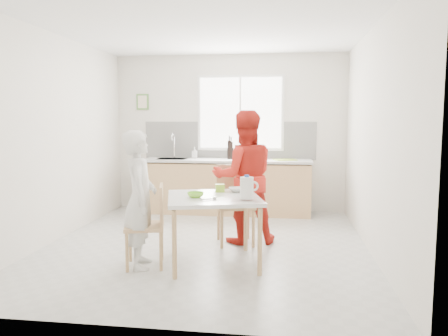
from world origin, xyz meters
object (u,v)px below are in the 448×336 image
object	(u,v)px
dining_table	(214,203)
wine_bottle_b	(231,150)
chair_far	(235,200)
bowl_green	(195,195)
wine_bottle_a	(229,150)
person_white	(140,199)
chair_left	(151,222)
person_red	(244,177)
milk_jug	(247,188)
bowl_white	(237,190)

from	to	relation	value
dining_table	wine_bottle_b	distance (m)	2.74
chair_far	dining_table	bearing A→B (deg)	-112.97
bowl_green	wine_bottle_a	bearing A→B (deg)	89.77
person_white	bowl_green	world-z (taller)	person_white
bowl_green	person_white	bearing A→B (deg)	-170.23
chair_far	wine_bottle_b	size ratio (longest dim) A/B	3.34
chair_far	bowl_green	world-z (taller)	chair_far
chair_left	person_white	xyz separation A→B (m)	(-0.10, -0.03, 0.25)
person_red	milk_jug	xyz separation A→B (m)	(0.13, -1.09, 0.04)
wine_bottle_a	chair_left	bearing A→B (deg)	-99.71
dining_table	bowl_white	distance (m)	0.40
wine_bottle_a	wine_bottle_b	xyz separation A→B (m)	(0.03, 0.01, -0.01)
bowl_white	wine_bottle_a	bearing A→B (deg)	99.48
chair_far	bowl_white	xyz separation A→B (m)	(0.10, -0.57, 0.23)
person_red	wine_bottle_a	xyz separation A→B (m)	(-0.42, 1.80, 0.23)
bowl_green	bowl_white	size ratio (longest dim) A/B	0.88
milk_jug	wine_bottle_b	distance (m)	2.95
person_white	wine_bottle_a	bearing A→B (deg)	-26.22
person_red	bowl_green	world-z (taller)	person_red
chair_far	wine_bottle_a	bearing A→B (deg)	84.81
dining_table	bowl_white	size ratio (longest dim) A/B	5.90
chair_left	chair_far	world-z (taller)	chair_far
dining_table	milk_jug	size ratio (longest dim) A/B	4.84
chair_left	bowl_white	distance (m)	1.06
person_red	chair_far	bearing A→B (deg)	-8.32
chair_left	person_red	world-z (taller)	person_red
dining_table	wine_bottle_b	world-z (taller)	wine_bottle_b
chair_far	milk_jug	xyz separation A→B (m)	(0.25, -1.08, 0.34)
bowl_green	chair_far	bearing A→B (deg)	72.48
person_white	wine_bottle_a	distance (m)	2.98
person_red	person_white	bearing A→B (deg)	32.63
dining_table	wine_bottle_b	bearing A→B (deg)	92.96
bowl_white	milk_jug	world-z (taller)	milk_jug
wine_bottle_b	person_red	bearing A→B (deg)	-77.76
chair_left	milk_jug	size ratio (longest dim) A/B	3.59
bowl_green	bowl_white	world-z (taller)	bowl_green
dining_table	chair_left	world-z (taller)	chair_left
dining_table	chair_left	distance (m)	0.71
milk_jug	person_white	bearing A→B (deg)	165.85
dining_table	milk_jug	world-z (taller)	milk_jug
chair_far	person_red	size ratio (longest dim) A/B	0.59
person_white	bowl_green	xyz separation A→B (m)	(0.58, 0.10, 0.04)
chair_far	bowl_white	bearing A→B (deg)	-94.96
chair_far	chair_left	bearing A→B (deg)	-141.35
bowl_green	chair_left	bearing A→B (deg)	-171.30
wine_bottle_a	dining_table	bearing A→B (deg)	-86.40
wine_bottle_a	milk_jug	bearing A→B (deg)	-79.14
bowl_white	chair_left	bearing A→B (deg)	-151.12
wine_bottle_a	bowl_white	bearing A→B (deg)	-80.52
dining_table	person_red	world-z (taller)	person_red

